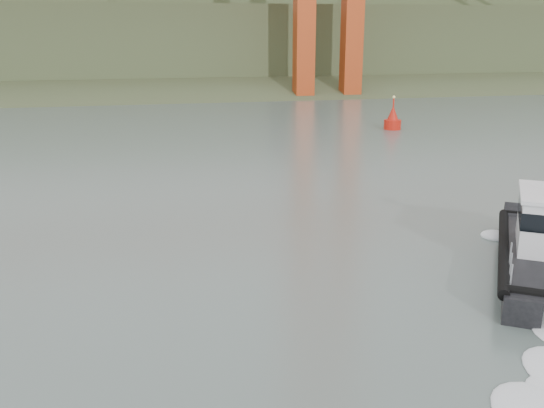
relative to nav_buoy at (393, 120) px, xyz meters
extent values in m
plane|color=slate|center=(-20.08, -42.49, -1.06)|extent=(400.00, 400.00, 0.00)
cube|color=#3D492A|center=(-20.08, 49.51, -1.06)|extent=(500.00, 44.72, 16.25)
cube|color=#3D492A|center=(-20.08, 77.51, 4.94)|extent=(500.00, 70.00, 18.00)
cube|color=#3D492A|center=(-20.08, 102.51, 9.94)|extent=(500.00, 60.00, 16.00)
cube|color=black|center=(-10.28, -40.37, -0.59)|extent=(7.71, 11.20, 1.34)
cylinder|color=red|center=(0.00, 0.00, -0.63)|extent=(1.93, 1.93, 1.28)
cone|color=red|center=(0.00, 0.00, 0.66)|extent=(1.50, 1.50, 1.93)
cylinder|color=red|center=(0.00, 0.00, 1.94)|extent=(0.17, 0.17, 1.07)
sphere|color=#E5D87F|center=(0.00, 0.00, 2.58)|extent=(0.32, 0.32, 0.32)
camera|label=1|loc=(-27.33, -64.46, 10.27)|focal=40.00mm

